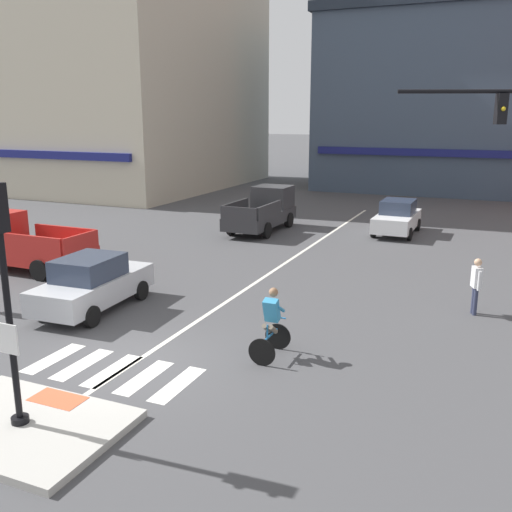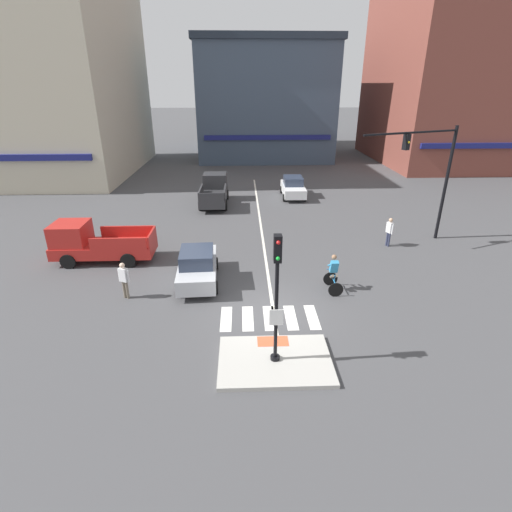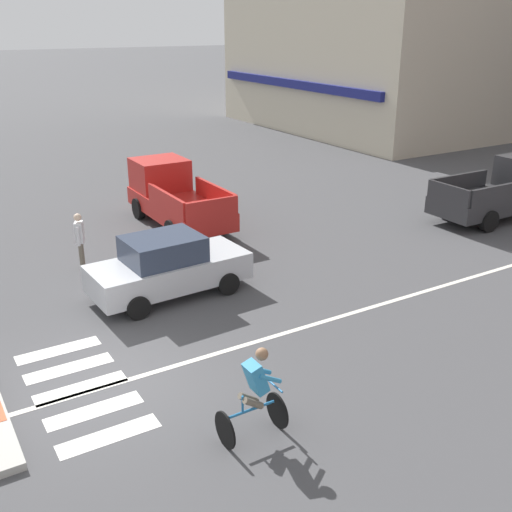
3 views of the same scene
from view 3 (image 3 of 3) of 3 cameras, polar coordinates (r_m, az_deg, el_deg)
name	(u,v)px [view 3 (image 3 of 3)]	position (r m, az deg, el deg)	size (l,w,h in m)	color
ground_plane	(103,382)	(12.79, -14.10, -11.34)	(300.00, 300.00, 0.00)	#474749
crosswalk_stripe_a	(58,350)	(14.15, -18.02, -8.39)	(0.44, 1.80, 0.01)	silver
crosswalk_stripe_b	(69,368)	(13.42, -17.11, -10.01)	(0.44, 1.80, 0.01)	silver
crosswalk_stripe_c	(81,388)	(12.70, -16.09, -11.80)	(0.44, 1.80, 0.01)	silver
crosswalk_stripe_d	(94,411)	(12.00, -14.92, -13.81)	(0.44, 1.80, 0.01)	silver
crosswalk_stripe_e	(109,436)	(11.32, -13.60, -16.05)	(0.44, 1.80, 0.01)	silver
lane_centre_line	(459,281)	(17.75, 18.44, -2.26)	(0.14, 28.00, 0.01)	silver
car_silver_westbound_near	(168,266)	(15.88, -8.25, -0.96)	(2.00, 4.18, 1.64)	silver
pickup_truck_charcoal_westbound_distant	(506,190)	(23.95, 22.35, 5.70)	(2.09, 5.11, 2.08)	#2D2D30
pickup_truck_red_cross_left	(173,196)	(21.65, -7.75, 5.59)	(5.10, 2.07, 2.08)	red
cyclist	(255,392)	(10.55, -0.10, -12.64)	(0.67, 1.10, 1.68)	black
pedestrian_at_curb_left	(80,237)	(18.06, -16.18, 1.75)	(0.51, 0.35, 1.67)	#6B6051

